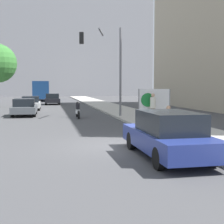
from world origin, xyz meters
TOP-DOWN VIEW (x-y plane):
  - ground_plane at (0.00, 0.00)m, footprint 160.00×160.00m
  - sidewalk_curb at (4.03, 15.00)m, footprint 3.63×90.00m
  - building_backdrop_far at (-2.00, 71.80)m, footprint 52.00×12.00m
  - seated_protester at (3.12, 2.51)m, footprint 0.92×0.77m
  - jogger_on_sidewalk at (3.60, 6.24)m, footprint 0.34×0.34m
  - protest_banner at (3.78, 6.52)m, footprint 2.06×0.06m
  - traffic_light_pole at (1.66, 11.08)m, footprint 3.04×2.80m
  - parked_car_curbside at (1.16, -2.28)m, footprint 1.81×4.73m
  - car_on_road_nearest at (-4.49, 14.01)m, footprint 1.83×4.49m
  - car_on_road_midblock at (-4.33, 20.43)m, footprint 1.81×4.29m
  - car_on_road_distant at (-2.09, 29.81)m, footprint 1.90×4.12m
  - city_bus_on_road at (-3.73, 41.88)m, footprint 2.50×10.66m
  - motorcycle_on_road at (-0.49, 11.25)m, footprint 0.28×2.07m

SIDE VIEW (x-z plane):
  - ground_plane at x=0.00m, z-range 0.00..0.00m
  - sidewalk_curb at x=4.03m, z-range 0.00..0.15m
  - motorcycle_on_road at x=-0.49m, z-range -0.08..1.14m
  - car_on_road_midblock at x=-4.33m, z-range 0.01..1.38m
  - car_on_road_nearest at x=-4.49m, z-range 0.01..1.38m
  - car_on_road_distant at x=-2.09m, z-range 0.00..1.43m
  - parked_car_curbside at x=1.16m, z-range -0.01..1.50m
  - seated_protester at x=3.12m, z-range 0.20..1.44m
  - jogger_on_sidewalk at x=3.60m, z-range 0.17..1.93m
  - protest_banner at x=3.78m, z-range 0.21..2.23m
  - city_bus_on_road at x=-3.73m, z-range 0.24..3.43m
  - traffic_light_pole at x=1.66m, z-range 1.24..7.70m
  - building_backdrop_far at x=-2.00m, z-range 0.00..24.56m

